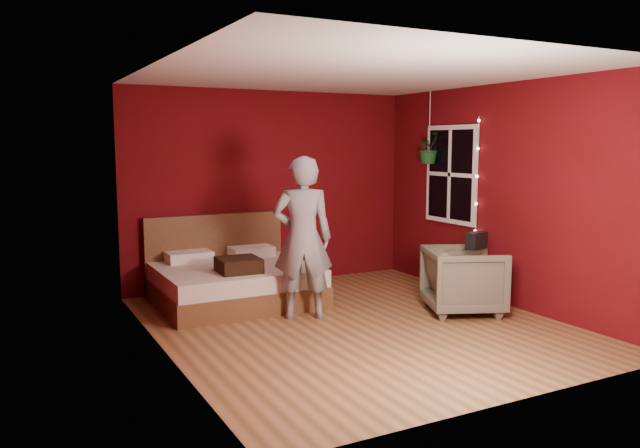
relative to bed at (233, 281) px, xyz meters
The scene contains 10 objects.
floor 1.74m from the bed, 61.62° to the right, with size 4.50×4.50×0.00m, color #94633B.
room_walls 2.23m from the bed, 61.62° to the right, with size 4.04×4.54×2.62m.
window 3.11m from the bed, 12.44° to the right, with size 0.05×0.97×1.27m.
fairy_lights 3.23m from the bed, 22.44° to the right, with size 0.04×0.04×1.45m.
bed is the anchor object (origin of this frame).
person 1.27m from the bed, 66.48° to the right, with size 0.64×0.42×1.77m, color gray.
armchair 2.71m from the bed, 38.13° to the right, with size 0.80×0.82×0.75m, color #676651.
handbag 2.89m from the bed, 39.76° to the right, with size 0.26×0.13×0.19m, color black.
throw_pillow 0.52m from the bed, 100.88° to the right, with size 0.46×0.46×0.16m, color black.
hanging_plant 3.14m from the bed, ahead, with size 0.40×0.35×0.97m.
Camera 1 is at (-3.31, -5.49, 1.89)m, focal length 35.00 mm.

